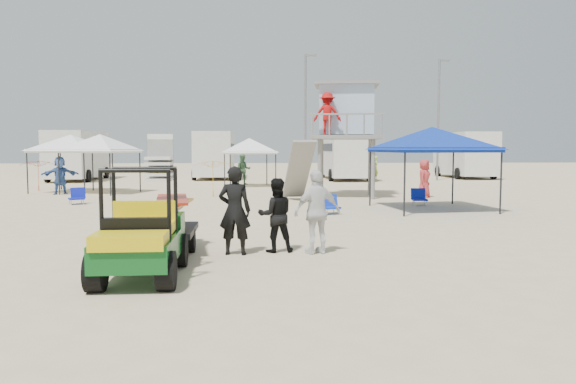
{
  "coord_description": "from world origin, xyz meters",
  "views": [
    {
      "loc": [
        -0.17,
        -8.33,
        2.21
      ],
      "look_at": [
        0.5,
        3.0,
        1.3
      ],
      "focal_mm": 35.0,
      "sensor_mm": 36.0,
      "label": 1
    }
  ],
  "objects": [
    {
      "name": "cone_near",
      "position": [
        -3.64,
        7.51,
        0.25
      ],
      "size": [
        0.34,
        0.34,
        0.5
      ],
      "primitive_type": "cone",
      "color": "#E43E07",
      "rests_on": "ground"
    },
    {
      "name": "surf_trailer",
      "position": [
        -2.1,
        3.44,
        0.89
      ],
      "size": [
        1.33,
        2.41,
        2.19
      ],
      "color": "black",
      "rests_on": "ground"
    },
    {
      "name": "man_right",
      "position": [
        1.11,
        3.14,
        0.87
      ],
      "size": [
        1.11,
        0.76,
        1.74
      ],
      "primitive_type": "imported",
      "rotation": [
        0.0,
        0.0,
        3.51
      ],
      "color": "white",
      "rests_on": "ground"
    },
    {
      "name": "rv_mid_left",
      "position": [
        -3.0,
        31.49,
        1.8
      ],
      "size": [
        2.65,
        6.5,
        3.25
      ],
      "color": "silver",
      "rests_on": "ground"
    },
    {
      "name": "beach_chair_a",
      "position": [
        -7.08,
        13.83,
        0.31
      ],
      "size": [
        0.71,
        0.78,
        0.64
      ],
      "color": "#0F19A6",
      "rests_on": "ground"
    },
    {
      "name": "umbrella_b",
      "position": [
        -2.01,
        16.76,
        0.84
      ],
      "size": [
        2.61,
        2.61,
        1.68
      ],
      "primitive_type": "imported",
      "rotation": [
        0.0,
        0.0,
        0.71
      ],
      "color": "#F4AC15",
      "rests_on": "ground"
    },
    {
      "name": "canopy_blue",
      "position": [
        6.04,
        11.11,
        2.77
      ],
      "size": [
        3.93,
        3.93,
        3.32
      ],
      "color": "black",
      "rests_on": "ground"
    },
    {
      "name": "rv_mid_right",
      "position": [
        6.0,
        29.99,
        1.8
      ],
      "size": [
        2.64,
        7.0,
        3.25
      ],
      "color": "silver",
      "rests_on": "ground"
    },
    {
      "name": "beach_chair_c",
      "position": [
        6.07,
        12.64,
        0.31
      ],
      "size": [
        0.6,
        0.64,
        0.64
      ],
      "color": "#0D1E97",
      "rests_on": "ground"
    },
    {
      "name": "utility_cart",
      "position": [
        -2.11,
        1.1,
        0.86
      ],
      "size": [
        1.29,
        2.44,
        1.84
      ],
      "color": "#0B4B18",
      "rests_on": "ground"
    },
    {
      "name": "rv_far_right",
      "position": [
        15.0,
        31.49,
        1.8
      ],
      "size": [
        2.64,
        6.6,
        3.25
      ],
      "color": "silver",
      "rests_on": "ground"
    },
    {
      "name": "man_mid",
      "position": [
        0.26,
        3.39,
        0.78
      ],
      "size": [
        0.83,
        0.68,
        1.56
      ],
      "primitive_type": "imported",
      "rotation": [
        0.0,
        0.0,
        3.26
      ],
      "color": "black",
      "rests_on": "ground"
    },
    {
      "name": "lifeguard_tower",
      "position": [
        3.79,
        16.6,
        3.67
      ],
      "size": [
        3.5,
        3.5,
        4.92
      ],
      "color": "gray",
      "rests_on": "ground"
    },
    {
      "name": "ground",
      "position": [
        0.0,
        0.0,
        0.0
      ],
      "size": [
        140.0,
        140.0,
        0.0
      ],
      "primitive_type": "plane",
      "color": "beige",
      "rests_on": "ground"
    },
    {
      "name": "distant_beachgoers",
      "position": [
        -1.93,
        20.84,
        0.88
      ],
      "size": [
        18.27,
        13.77,
        1.8
      ],
      "color": "#BE3637",
      "rests_on": "ground"
    },
    {
      "name": "umbrella_a",
      "position": [
        -11.16,
        20.77,
        0.8
      ],
      "size": [
        1.77,
        1.8,
        1.6
      ],
      "primitive_type": "imported",
      "rotation": [
        0.0,
        0.0,
        -0.01
      ],
      "color": "red",
      "rests_on": "ground"
    },
    {
      "name": "man_left",
      "position": [
        -0.59,
        3.14,
        0.91
      ],
      "size": [
        0.71,
        0.52,
        1.83
      ],
      "primitive_type": "imported",
      "rotation": [
        0.0,
        0.0,
        3.02
      ],
      "color": "black",
      "rests_on": "ground"
    },
    {
      "name": "canopy_white_c",
      "position": [
        -0.49,
        23.29,
        2.57
      ],
      "size": [
        3.08,
        3.08,
        3.12
      ],
      "color": "black",
      "rests_on": "ground"
    },
    {
      "name": "canopy_white_b",
      "position": [
        -9.2,
        19.91,
        2.68
      ],
      "size": [
        3.6,
        3.6,
        3.23
      ],
      "color": "black",
      "rests_on": "ground"
    },
    {
      "name": "cone_far",
      "position": [
        -3.07,
        10.76,
        0.25
      ],
      "size": [
        0.34,
        0.34,
        0.5
      ],
      "primitive_type": "cone",
      "color": "orange",
      "rests_on": "ground"
    },
    {
      "name": "beach_chair_b",
      "position": [
        2.31,
        10.06,
        0.31
      ],
      "size": [
        0.68,
        0.74,
        0.64
      ],
      "color": "#1030B8",
      "rests_on": "ground"
    },
    {
      "name": "light_pole_left",
      "position": [
        3.0,
        27.0,
        4.0
      ],
      "size": [
        0.14,
        0.14,
        8.0
      ],
      "primitive_type": "cylinder",
      "color": "slate",
      "rests_on": "ground"
    },
    {
      "name": "canopy_white_a",
      "position": [
        -7.58,
        19.14,
        2.68
      ],
      "size": [
        3.57,
        3.57,
        3.23
      ],
      "color": "black",
      "rests_on": "ground"
    },
    {
      "name": "light_pole_right",
      "position": [
        12.0,
        28.5,
        4.0
      ],
      "size": [
        0.14,
        0.14,
        8.0
      ],
      "primitive_type": "cylinder",
      "color": "slate",
      "rests_on": "ground"
    },
    {
      "name": "rv_far_left",
      "position": [
        -12.0,
        29.99,
        1.8
      ],
      "size": [
        2.64,
        6.8,
        3.25
      ],
      "color": "silver",
      "rests_on": "ground"
    }
  ]
}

